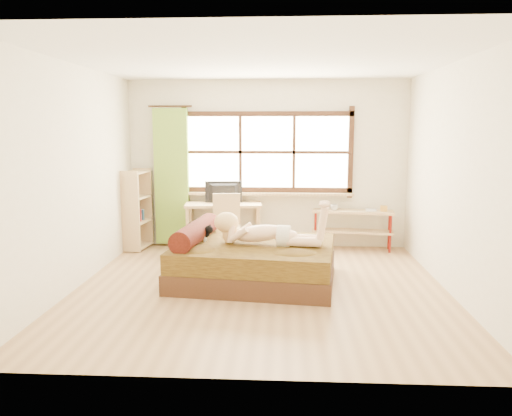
# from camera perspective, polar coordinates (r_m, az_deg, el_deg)

# --- Properties ---
(floor) EXTENTS (4.50, 4.50, 0.00)m
(floor) POSITION_cam_1_polar(r_m,az_deg,el_deg) (6.18, 0.52, -9.13)
(floor) COLOR #9E754C
(floor) RESTS_ON ground
(ceiling) EXTENTS (4.50, 4.50, 0.00)m
(ceiling) POSITION_cam_1_polar(r_m,az_deg,el_deg) (5.92, 0.56, 16.53)
(ceiling) COLOR white
(ceiling) RESTS_ON wall_back
(wall_back) EXTENTS (4.50, 0.00, 4.50)m
(wall_back) POSITION_cam_1_polar(r_m,az_deg,el_deg) (8.14, 1.28, 5.00)
(wall_back) COLOR silver
(wall_back) RESTS_ON floor
(wall_front) EXTENTS (4.50, 0.00, 4.50)m
(wall_front) POSITION_cam_1_polar(r_m,az_deg,el_deg) (3.67, -1.10, -0.10)
(wall_front) COLOR silver
(wall_front) RESTS_ON floor
(wall_left) EXTENTS (0.00, 4.50, 4.50)m
(wall_left) POSITION_cam_1_polar(r_m,az_deg,el_deg) (6.41, -20.02, 3.32)
(wall_left) COLOR silver
(wall_left) RESTS_ON floor
(wall_right) EXTENTS (0.00, 4.50, 4.50)m
(wall_right) POSITION_cam_1_polar(r_m,az_deg,el_deg) (6.22, 21.76, 3.05)
(wall_right) COLOR silver
(wall_right) RESTS_ON floor
(window) EXTENTS (2.80, 0.16, 1.46)m
(window) POSITION_cam_1_polar(r_m,az_deg,el_deg) (8.10, 1.27, 6.10)
(window) COLOR #FFEDBF
(window) RESTS_ON wall_back
(curtain) EXTENTS (0.55, 0.10, 2.20)m
(curtain) POSITION_cam_1_polar(r_m,az_deg,el_deg) (8.24, -9.62, 3.52)
(curtain) COLOR #598C26
(curtain) RESTS_ON wall_back
(bed) EXTENTS (2.15, 1.80, 0.75)m
(bed) POSITION_cam_1_polar(r_m,az_deg,el_deg) (6.39, -0.57, -6.02)
(bed) COLOR #341D0F
(bed) RESTS_ON floor
(woman) EXTENTS (1.42, 0.55, 0.59)m
(woman) POSITION_cam_1_polar(r_m,az_deg,el_deg) (6.21, 1.22, -1.52)
(woman) COLOR beige
(woman) RESTS_ON bed
(kitten) EXTENTS (0.31, 0.15, 0.24)m
(kitten) POSITION_cam_1_polar(r_m,az_deg,el_deg) (6.48, -6.47, -2.73)
(kitten) COLOR black
(kitten) RESTS_ON bed
(desk) EXTENTS (1.25, 0.66, 0.75)m
(desk) POSITION_cam_1_polar(r_m,az_deg,el_deg) (7.98, -3.75, -0.15)
(desk) COLOR tan
(desk) RESTS_ON floor
(monitor) EXTENTS (0.60, 0.13, 0.34)m
(monitor) POSITION_cam_1_polar(r_m,az_deg,el_deg) (7.99, -3.73, 1.82)
(monitor) COLOR black
(monitor) RESTS_ON desk
(chair) EXTENTS (0.46, 0.46, 0.94)m
(chair) POSITION_cam_1_polar(r_m,az_deg,el_deg) (7.63, -3.38, -1.55)
(chair) COLOR tan
(chair) RESTS_ON floor
(pipe_shelf) EXTENTS (1.30, 0.49, 0.72)m
(pipe_shelf) POSITION_cam_1_polar(r_m,az_deg,el_deg) (8.15, 11.08, -1.43)
(pipe_shelf) COLOR tan
(pipe_shelf) RESTS_ON floor
(cup) EXTENTS (0.13, 0.13, 0.09)m
(cup) POSITION_cam_1_polar(r_m,az_deg,el_deg) (8.07, 8.92, 0.09)
(cup) COLOR gray
(cup) RESTS_ON pipe_shelf
(book) EXTENTS (0.20, 0.25, 0.02)m
(book) POSITION_cam_1_polar(r_m,az_deg,el_deg) (8.14, 12.41, -0.21)
(book) COLOR gray
(book) RESTS_ON pipe_shelf
(bookshelf) EXTENTS (0.38, 0.59, 1.28)m
(bookshelf) POSITION_cam_1_polar(r_m,az_deg,el_deg) (8.22, -13.47, -0.13)
(bookshelf) COLOR tan
(bookshelf) RESTS_ON floor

